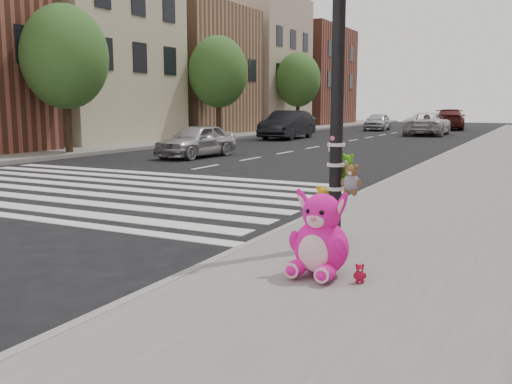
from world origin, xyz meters
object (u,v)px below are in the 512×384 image
Objects in this scene: pink_bunny at (320,240)px; red_teddy at (360,273)px; signal_pole at (337,117)px; car_silver_far at (196,141)px; car_white_near at (428,124)px; car_dark_far at (288,125)px.

pink_bunny is 0.54m from red_teddy.
signal_pole is at bearing 90.54° from red_teddy.
car_silver_far is at bearing 130.15° from signal_pole.
car_white_near is (-4.81, 31.56, 0.19)m from pink_bunny.
signal_pole is 25.21m from car_dark_far.
car_white_near is (4.65, 19.42, 0.10)m from car_silver_far.
car_white_near reaches higher than pink_bunny.
pink_bunny is (0.27, -1.24, -1.26)m from signal_pole.
car_silver_far is 19.97m from car_white_near.
car_white_near is at bearing 80.90° from car_silver_far.
pink_bunny is 0.26× the size of car_silver_far.
car_dark_far reaches higher than car_silver_far.
signal_pole is 14.30m from car_silver_far.
signal_pole reaches higher than car_white_near.
signal_pole is at bearing -45.48° from car_silver_far.
red_teddy is at bearing -61.01° from signal_pole.
car_dark_far is (-1.63, 11.86, 0.18)m from car_silver_far.
signal_pole is 2.15m from red_teddy.
pink_bunny is 4.62× the size of red_teddy.
car_silver_far reaches higher than pink_bunny.
signal_pole reaches higher than car_silver_far.
red_teddy is (0.46, -0.07, -0.28)m from pink_bunny.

